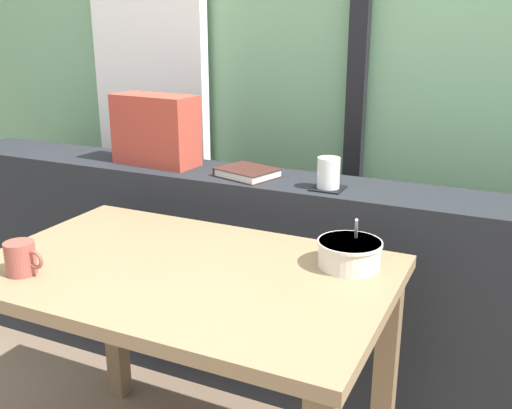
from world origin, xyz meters
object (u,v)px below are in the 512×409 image
object	(u,v)px
breakfast_table	(185,307)
juice_glass	(328,174)
ceramic_mug	(21,258)
coaster_square	(328,188)
throw_pillow	(156,130)
soup_bowl	(349,254)
closed_book	(247,172)

from	to	relation	value
breakfast_table	juice_glass	world-z (taller)	juice_glass
ceramic_mug	juice_glass	bearing A→B (deg)	53.81
breakfast_table	coaster_square	bearing A→B (deg)	69.24
coaster_square	throw_pillow	bearing A→B (deg)	175.58
soup_bowl	closed_book	bearing A→B (deg)	141.22
coaster_square	closed_book	size ratio (longest dim) A/B	0.44
soup_bowl	ceramic_mug	world-z (taller)	soup_bowl
closed_book	soup_bowl	distance (m)	0.63
coaster_square	soup_bowl	xyz separation A→B (m)	(0.18, -0.36, -0.06)
throw_pillow	coaster_square	bearing A→B (deg)	-4.42
coaster_square	soup_bowl	distance (m)	0.41
closed_book	soup_bowl	xyz separation A→B (m)	(0.49, -0.39, -0.07)
breakfast_table	closed_book	xyz separation A→B (m)	(-0.10, 0.58, 0.23)
soup_bowl	ceramic_mug	size ratio (longest dim) A/B	1.50
soup_bowl	breakfast_table	bearing A→B (deg)	-154.01
coaster_square	juice_glass	bearing A→B (deg)	0.00
breakfast_table	coaster_square	size ratio (longest dim) A/B	10.73
closed_book	throw_pillow	size ratio (longest dim) A/B	0.70
coaster_square	soup_bowl	bearing A→B (deg)	-63.17
coaster_square	closed_book	world-z (taller)	closed_book
throw_pillow	ceramic_mug	distance (m)	0.84
juice_glass	ceramic_mug	xyz separation A→B (m)	(-0.55, -0.76, -0.10)
breakfast_table	soup_bowl	distance (m)	0.46
juice_glass	soup_bowl	size ratio (longest dim) A/B	0.59
throw_pillow	soup_bowl	distance (m)	0.99
coaster_square	ceramic_mug	size ratio (longest dim) A/B	0.88
closed_book	ceramic_mug	bearing A→B (deg)	-107.44
coaster_square	throw_pillow	distance (m)	0.71
throw_pillow	ceramic_mug	bearing A→B (deg)	-80.11
juice_glass	ceramic_mug	world-z (taller)	juice_glass
coaster_square	throw_pillow	world-z (taller)	throw_pillow
coaster_square	closed_book	distance (m)	0.31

